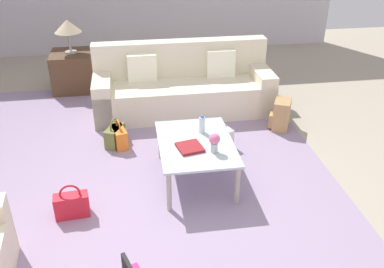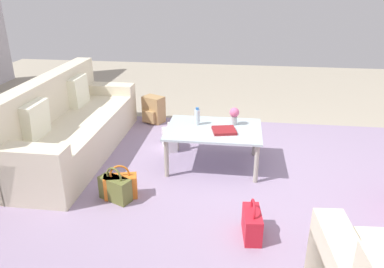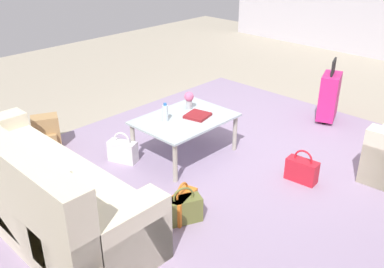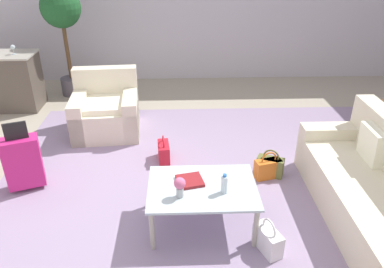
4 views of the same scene
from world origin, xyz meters
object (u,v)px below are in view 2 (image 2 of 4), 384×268
at_px(coffee_table_book, 224,130).
at_px(handbag_white, 169,139).
at_px(couch, 67,129).
at_px(water_bottle, 197,117).
at_px(coffee_table, 214,133).
at_px(handbag_olive, 115,188).
at_px(flower_vase, 234,115).
at_px(handbag_red, 252,224).
at_px(backpack_tan, 153,110).
at_px(handbag_orange, 121,186).

bearing_deg(coffee_table_book, handbag_white, -46.46).
relative_size(couch, water_bottle, 12.04).
relative_size(coffee_table, handbag_olive, 2.97).
bearing_deg(flower_vase, coffee_table, 34.29).
bearing_deg(coffee_table, coffee_table_book, 146.31).
height_order(coffee_table_book, handbag_olive, coffee_table_book).
distance_m(coffee_table_book, flower_vase, 0.27).
relative_size(coffee_table_book, flower_vase, 1.21).
height_order(water_bottle, handbag_olive, water_bottle).
bearing_deg(handbag_red, backpack_tan, -60.69).
bearing_deg(backpack_tan, handbag_white, 114.79).
relative_size(coffee_table, backpack_tan, 2.65).
xyz_separation_m(handbag_olive, handbag_red, (-1.32, 0.40, 0.00)).
distance_m(flower_vase, handbag_red, 1.49).
xyz_separation_m(water_bottle, handbag_olive, (0.69, 0.96, -0.43)).
bearing_deg(handbag_white, handbag_orange, 77.70).
relative_size(handbag_orange, handbag_white, 1.00).
relative_size(handbag_white, handbag_red, 1.00).
xyz_separation_m(flower_vase, handbag_olive, (1.11, 1.01, -0.46)).
relative_size(water_bottle, handbag_olive, 0.57).
height_order(couch, coffee_table_book, couch).
xyz_separation_m(flower_vase, backpack_tan, (1.22, -1.14, -0.39)).
distance_m(couch, handbag_olive, 1.34).
bearing_deg(coffee_table_book, handbag_olive, 24.92).
distance_m(couch, handbag_red, 2.61).
relative_size(flower_vase, handbag_olive, 0.57).
distance_m(handbag_orange, handbag_white, 1.23).
distance_m(handbag_red, backpack_tan, 2.92).
xyz_separation_m(handbag_orange, handbag_red, (-1.28, 0.45, 0.00)).
relative_size(couch, coffee_table_book, 9.88).
xyz_separation_m(handbag_white, handbag_olive, (0.30, 1.25, 0.00)).
relative_size(couch, coffee_table, 2.31).
relative_size(water_bottle, coffee_table_book, 0.82).
bearing_deg(handbag_olive, handbag_orange, -125.77).
height_order(flower_vase, handbag_white, flower_vase).
bearing_deg(coffee_table, water_bottle, -26.57).
bearing_deg(couch, handbag_olive, 133.31).
xyz_separation_m(coffee_table_book, handbag_white, (0.71, -0.47, -0.35)).
bearing_deg(backpack_tan, coffee_table_book, 129.37).
bearing_deg(backpack_tan, water_bottle, 124.05).
xyz_separation_m(couch, coffee_table_book, (-1.92, 0.18, 0.16)).
xyz_separation_m(handbag_white, handbag_red, (-1.02, 1.65, 0.00)).
distance_m(coffee_table, handbag_red, 1.36).
bearing_deg(coffee_table_book, backpack_tan, -63.47).
height_order(couch, handbag_orange, couch).
distance_m(coffee_table, coffee_table_book, 0.16).
bearing_deg(coffee_table_book, coffee_table, -46.52).
distance_m(couch, backpack_tan, 1.44).
xyz_separation_m(coffee_table_book, handbag_olive, (1.01, 0.78, -0.35)).
bearing_deg(backpack_tan, handbag_orange, 94.18).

